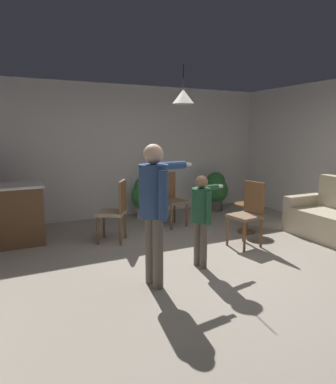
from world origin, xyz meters
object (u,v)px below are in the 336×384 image
object	(u,v)px
kitchen_counter	(1,216)
potted_plant_corner	(215,189)
potted_plant_by_wall	(145,195)
person_adult	(155,200)
spare_remote_on_table	(249,203)
dining_chair_near_wall	(116,209)
side_table_by_couch	(247,214)
dining_chair_by_counter	(171,197)
person_child	(202,211)
dining_chair_centre_back	(248,211)

from	to	relation	value
kitchen_counter	potted_plant_corner	world-z (taller)	kitchen_counter
kitchen_counter	potted_plant_by_wall	world-z (taller)	kitchen_counter
kitchen_counter	person_adult	world-z (taller)	person_adult
spare_remote_on_table	dining_chair_near_wall	bearing A→B (deg)	166.01
side_table_by_couch	spare_remote_on_table	xyz separation A→B (m)	(0.01, -0.03, 0.21)
potted_plant_by_wall	spare_remote_on_table	distance (m)	2.14
kitchen_counter	potted_plant_by_wall	size ratio (longest dim) A/B	1.45
dining_chair_by_counter	potted_plant_by_wall	world-z (taller)	dining_chair_by_counter
potted_plant_by_wall	person_adult	bearing A→B (deg)	-110.18
dining_chair_near_wall	potted_plant_corner	bearing A→B (deg)	-35.42
side_table_by_couch	dining_chair_near_wall	distance (m)	2.28
person_child	dining_chair_near_wall	world-z (taller)	person_child
potted_plant_corner	person_child	bearing A→B (deg)	-127.26
kitchen_counter	dining_chair_by_counter	world-z (taller)	dining_chair_by_counter
person_child	dining_chair_centre_back	bearing A→B (deg)	100.63
side_table_by_couch	spare_remote_on_table	bearing A→B (deg)	-71.93
person_adult	dining_chair_near_wall	bearing A→B (deg)	171.01
kitchen_counter	person_child	xyz separation A→B (m)	(2.33, -2.07, 0.28)
person_child	potted_plant_by_wall	distance (m)	2.72
person_adult	dining_chair_by_counter	bearing A→B (deg)	143.01
person_child	potted_plant_by_wall	size ratio (longest dim) A/B	1.40
person_adult	spare_remote_on_table	xyz separation A→B (m)	(2.30, 1.16, -0.47)
side_table_by_couch	kitchen_counter	bearing A→B (deg)	164.03
kitchen_counter	person_child	world-z (taller)	person_child
dining_chair_near_wall	potted_plant_corner	size ratio (longest dim) A/B	1.15
kitchen_counter	potted_plant_by_wall	bearing A→B (deg)	13.19
person_child	potted_plant_corner	bearing A→B (deg)	133.36
person_child	person_adult	bearing A→B (deg)	-82.39
side_table_by_couch	person_child	size ratio (longest dim) A/B	0.43
side_table_by_couch	person_child	bearing A→B (deg)	-147.89
side_table_by_couch	potted_plant_corner	size ratio (longest dim) A/B	0.60
dining_chair_by_counter	spare_remote_on_table	xyz separation A→B (m)	(1.01, -1.02, -0.01)
kitchen_counter	dining_chair_near_wall	world-z (taller)	dining_chair_near_wall
person_child	spare_remote_on_table	world-z (taller)	person_child
potted_plant_corner	spare_remote_on_table	distance (m)	1.78
kitchen_counter	dining_chair_by_counter	size ratio (longest dim) A/B	1.26
dining_chair_centre_back	spare_remote_on_table	world-z (taller)	dining_chair_centre_back
dining_chair_near_wall	dining_chair_centre_back	distance (m)	2.08
dining_chair_centre_back	spare_remote_on_table	distance (m)	0.70
spare_remote_on_table	potted_plant_by_wall	bearing A→B (deg)	125.03
person_child	potted_plant_corner	xyz separation A→B (m)	(2.01, 2.64, -0.27)
spare_remote_on_table	person_adult	bearing A→B (deg)	-153.19
dining_chair_by_counter	potted_plant_by_wall	xyz separation A→B (m)	(-0.22, 0.73, -0.07)
dining_chair_centre_back	person_adult	bearing A→B (deg)	100.92
kitchen_counter	side_table_by_couch	world-z (taller)	kitchen_counter
potted_plant_corner	potted_plant_by_wall	xyz separation A→B (m)	(-1.70, 0.04, -0.00)
dining_chair_by_counter	potted_plant_corner	bearing A→B (deg)	-166.13
potted_plant_by_wall	person_child	bearing A→B (deg)	-96.64
kitchen_counter	dining_chair_near_wall	distance (m)	1.75
dining_chair_by_counter	dining_chair_near_wall	size ratio (longest dim) A/B	1.00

